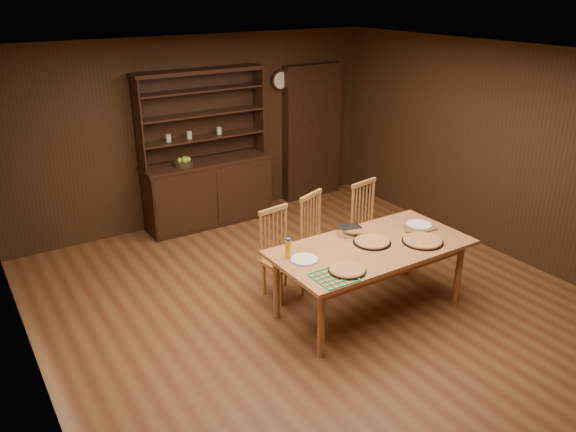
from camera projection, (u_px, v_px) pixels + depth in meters
floor at (320, 307)px, 6.04m from camera, size 6.00×6.00×0.00m
room_shell at (323, 166)px, 5.44m from camera, size 6.00×6.00×6.00m
china_hutch at (208, 184)px, 7.96m from camera, size 1.84×0.52×2.17m
doorway at (312, 132)px, 8.84m from camera, size 1.00×0.18×2.10m
wall_clock at (280, 80)px, 8.29m from camera, size 0.30×0.05×0.30m
dining_table at (371, 252)px, 5.73m from camera, size 2.06×1.03×0.75m
chair_left at (279, 250)px, 6.12m from camera, size 0.46×0.44×1.00m
chair_center at (317, 235)px, 6.43m from camera, size 0.55×0.54×1.04m
chair_right at (368, 222)px, 6.74m from camera, size 0.50×0.49×1.06m
pizza_left at (347, 270)px, 5.19m from camera, size 0.36×0.36×0.04m
pizza_right at (423, 241)px, 5.77m from camera, size 0.42×0.42×0.04m
pizza_center at (372, 242)px, 5.76m from camera, size 0.39×0.39×0.04m
cooling_rack at (333, 277)px, 5.08m from camera, size 0.45×0.45×0.02m
plate_left at (304, 259)px, 5.41m from camera, size 0.28×0.28×0.02m
plate_right at (419, 224)px, 6.19m from camera, size 0.29×0.29×0.02m
foil_dish at (350, 231)px, 5.94m from camera, size 0.27×0.22×0.09m
juice_bottle at (288, 249)px, 5.43m from camera, size 0.06×0.06×0.20m
pot_holder_a at (425, 228)px, 6.11m from camera, size 0.21×0.21×0.01m
pot_holder_b at (413, 229)px, 6.08m from camera, size 0.26×0.26×0.01m
fruit_bowl at (184, 162)px, 7.57m from camera, size 0.27×0.27×0.12m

